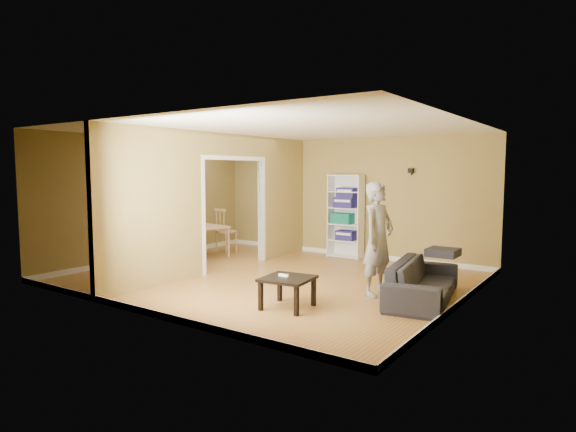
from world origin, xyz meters
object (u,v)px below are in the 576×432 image
(dining_table, at_px, (203,229))
(chair_far, at_px, (226,230))
(bookshelf, at_px, (347,216))
(chair_near, at_px, (184,237))
(person, at_px, (378,229))
(chair_left, at_px, (179,231))
(sofa, at_px, (423,275))
(coffee_table, at_px, (288,282))

(dining_table, height_order, chair_far, chair_far)
(bookshelf, xyz_separation_m, dining_table, (-2.69, -1.70, -0.30))
(bookshelf, xyz_separation_m, chair_near, (-2.72, -2.26, -0.42))
(person, relative_size, bookshelf, 1.12)
(person, height_order, chair_left, person)
(dining_table, distance_m, chair_left, 0.80)
(chair_far, bearing_deg, sofa, 169.70)
(bookshelf, bearing_deg, sofa, -44.27)
(bookshelf, bearing_deg, dining_table, -147.65)
(dining_table, xyz_separation_m, chair_near, (-0.02, -0.56, -0.11))
(bookshelf, xyz_separation_m, coffee_table, (1.20, -3.99, -0.54))
(chair_left, xyz_separation_m, chair_far, (0.89, 0.63, 0.02))
(chair_left, height_order, chair_far, chair_far)
(sofa, xyz_separation_m, chair_near, (-5.31, 0.27, 0.11))
(sofa, distance_m, dining_table, 5.36)
(bookshelf, bearing_deg, chair_near, -140.23)
(sofa, bearing_deg, dining_table, 71.71)
(person, height_order, chair_near, person)
(bookshelf, bearing_deg, chair_far, -158.17)
(person, height_order, bookshelf, person)
(chair_left, bearing_deg, bookshelf, 98.55)
(sofa, bearing_deg, chair_left, 72.59)
(coffee_table, bearing_deg, person, 61.83)
(sofa, bearing_deg, chair_far, 64.60)
(sofa, relative_size, coffee_table, 3.06)
(dining_table, bearing_deg, chair_near, -92.53)
(person, xyz_separation_m, coffee_table, (-0.73, -1.36, -0.65))
(chair_near, bearing_deg, sofa, -26.77)
(person, distance_m, coffee_table, 1.67)
(person, relative_size, coffee_table, 3.12)
(dining_table, bearing_deg, chair_left, 177.88)
(person, bearing_deg, chair_near, 93.00)
(sofa, height_order, bookshelf, bookshelf)
(bookshelf, distance_m, dining_table, 3.20)
(bookshelf, height_order, dining_table, bookshelf)
(sofa, bearing_deg, coffee_table, 126.81)
(coffee_table, bearing_deg, chair_left, 153.67)
(chair_near, height_order, chair_far, chair_far)
(sofa, distance_m, chair_far, 5.41)
(dining_table, bearing_deg, coffee_table, -30.48)
(person, distance_m, bookshelf, 3.27)
(bookshelf, height_order, coffee_table, bookshelf)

